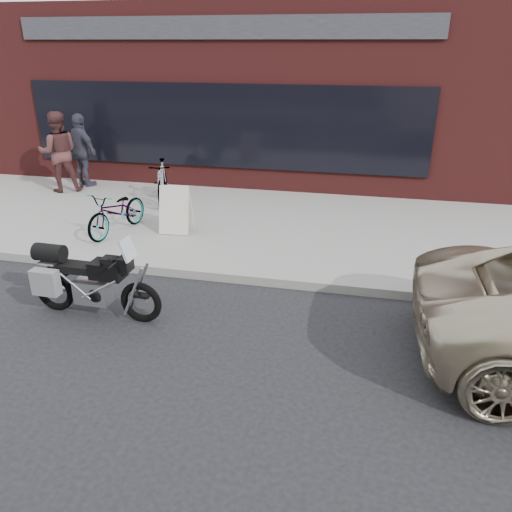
{
  "coord_description": "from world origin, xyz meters",
  "views": [
    {
      "loc": [
        1.55,
        -2.99,
        3.61
      ],
      "look_at": [
        0.17,
        3.25,
        0.85
      ],
      "focal_mm": 35.0,
      "sensor_mm": 36.0,
      "label": 1
    }
  ],
  "objects": [
    {
      "name": "ground",
      "position": [
        0.0,
        0.0,
        0.0
      ],
      "size": [
        120.0,
        120.0,
        0.0
      ],
      "primitive_type": "plane",
      "color": "black",
      "rests_on": "ground"
    },
    {
      "name": "motorcycle",
      "position": [
        -2.12,
        2.58,
        0.54
      ],
      "size": [
        1.96,
        0.63,
        1.24
      ],
      "rotation": [
        0.0,
        0.0,
        -0.03
      ],
      "color": "black",
      "rests_on": "ground"
    },
    {
      "name": "sandwich_sign",
      "position": [
        -1.99,
        5.74,
        0.61
      ],
      "size": [
        0.61,
        0.57,
        0.92
      ],
      "rotation": [
        0.0,
        0.0,
        0.08
      ],
      "color": "beige",
      "rests_on": "near_sidewalk"
    },
    {
      "name": "near_sidewalk",
      "position": [
        0.0,
        7.0,
        0.07
      ],
      "size": [
        44.0,
        6.0,
        0.15
      ],
      "primitive_type": "cube",
      "color": "gray",
      "rests_on": "ground"
    },
    {
      "name": "bicycle_front",
      "position": [
        -3.06,
        5.4,
        0.58
      ],
      "size": [
        0.9,
        1.72,
        0.86
      ],
      "primitive_type": "imported",
      "rotation": [
        0.0,
        0.0,
        -0.21
      ],
      "color": "gray",
      "rests_on": "near_sidewalk"
    },
    {
      "name": "bicycle_rear",
      "position": [
        -3.0,
        7.5,
        0.63
      ],
      "size": [
        0.88,
        1.66,
        0.96
      ],
      "primitive_type": "imported",
      "rotation": [
        0.0,
        0.0,
        0.28
      ],
      "color": "gray",
      "rests_on": "near_sidewalk"
    },
    {
      "name": "storefront",
      "position": [
        -2.0,
        13.98,
        2.25
      ],
      "size": [
        14.0,
        10.07,
        4.5
      ],
      "color": "#551C1B",
      "rests_on": "ground"
    },
    {
      "name": "cafe_patron_right",
      "position": [
        -5.5,
        8.41,
        1.07
      ],
      "size": [
        1.16,
        0.87,
        1.83
      ],
      "primitive_type": "imported",
      "rotation": [
        0.0,
        0.0,
        2.7
      ],
      "color": "#393848",
      "rests_on": "near_sidewalk"
    },
    {
      "name": "cafe_patron_left",
      "position": [
        -5.79,
        7.85,
        1.12
      ],
      "size": [
        1.18,
        1.11,
        1.94
      ],
      "primitive_type": "imported",
      "rotation": [
        0.0,
        0.0,
        3.66
      ],
      "color": "#4E2A29",
      "rests_on": "near_sidewalk"
    }
  ]
}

